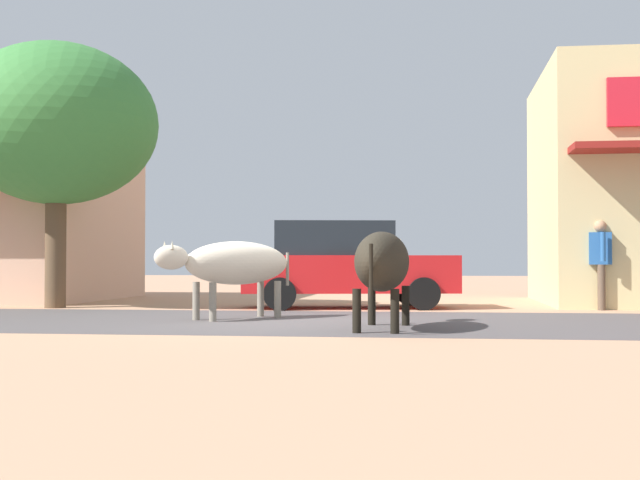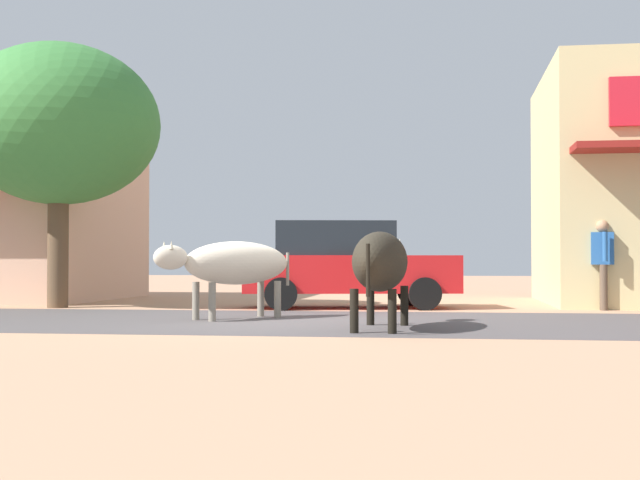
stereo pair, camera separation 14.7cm
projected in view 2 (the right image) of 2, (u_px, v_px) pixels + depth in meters
name	position (u px, v px, depth m)	size (l,w,h in m)	color
ground	(283.00, 321.00, 13.00)	(80.00, 80.00, 0.00)	tan
asphalt_road	(283.00, 321.00, 13.00)	(72.00, 5.20, 0.00)	#524C4C
roadside_tree	(59.00, 125.00, 16.82)	(3.88, 3.88, 5.09)	brown
parked_hatchback_car	(345.00, 264.00, 16.66)	(4.26, 2.39, 1.64)	red
cow_near_brown	(234.00, 264.00, 13.45)	(1.91, 2.17, 1.20)	beige
cow_far_dark	(381.00, 262.00, 11.54)	(0.81, 2.74, 1.28)	#2B261C
pedestrian_by_shop	(602.00, 257.00, 15.90)	(0.44, 0.61, 1.65)	brown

